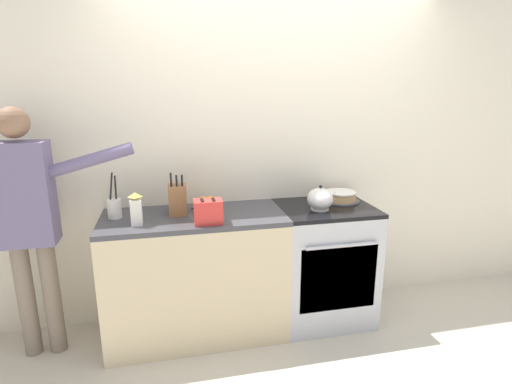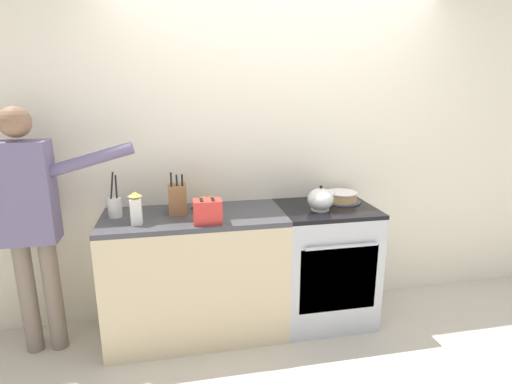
# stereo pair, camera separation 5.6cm
# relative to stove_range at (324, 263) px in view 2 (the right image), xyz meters

# --- Properties ---
(ground_plane) EXTENTS (16.00, 16.00, 0.00)m
(ground_plane) POSITION_rel_stove_range_xyz_m (-0.32, -0.29, -0.46)
(ground_plane) COLOR beige
(wall_back) EXTENTS (8.00, 0.04, 2.60)m
(wall_back) POSITION_rel_stove_range_xyz_m (-0.32, 0.32, 0.84)
(wall_back) COLOR silver
(wall_back) RESTS_ON ground_plane
(counter_cabinet) EXTENTS (1.28, 0.59, 0.92)m
(counter_cabinet) POSITION_rel_stove_range_xyz_m (-0.99, 0.00, -0.00)
(counter_cabinet) COLOR beige
(counter_cabinet) RESTS_ON ground_plane
(stove_range) EXTENTS (0.70, 0.62, 0.92)m
(stove_range) POSITION_rel_stove_range_xyz_m (0.00, 0.00, 0.00)
(stove_range) COLOR #B7BABF
(stove_range) RESTS_ON ground_plane
(layer_cake) EXTENTS (0.30, 0.30, 0.08)m
(layer_cake) POSITION_rel_stove_range_xyz_m (0.16, 0.11, 0.50)
(layer_cake) COLOR #4C4C51
(layer_cake) RESTS_ON stove_range
(tea_kettle) EXTENTS (0.23, 0.19, 0.18)m
(tea_kettle) POSITION_rel_stove_range_xyz_m (-0.07, -0.06, 0.54)
(tea_kettle) COLOR white
(tea_kettle) RESTS_ON stove_range
(knife_block) EXTENTS (0.12, 0.14, 0.30)m
(knife_block) POSITION_rel_stove_range_xyz_m (-1.10, 0.05, 0.57)
(knife_block) COLOR olive
(knife_block) RESTS_ON counter_cabinet
(utensil_crock) EXTENTS (0.09, 0.09, 0.31)m
(utensil_crock) POSITION_rel_stove_range_xyz_m (-1.52, 0.06, 0.53)
(utensil_crock) COLOR silver
(utensil_crock) RESTS_ON counter_cabinet
(fruit_bowl) EXTENTS (0.19, 0.19, 0.10)m
(fruit_bowl) POSITION_rel_stove_range_xyz_m (-0.89, 0.10, 0.50)
(fruit_bowl) COLOR gold
(fruit_bowl) RESTS_ON counter_cabinet
(toaster) EXTENTS (0.20, 0.12, 0.16)m
(toaster) POSITION_rel_stove_range_xyz_m (-0.91, -0.19, 0.54)
(toaster) COLOR red
(toaster) RESTS_ON counter_cabinet
(milk_carton) EXTENTS (0.07, 0.07, 0.22)m
(milk_carton) POSITION_rel_stove_range_xyz_m (-1.36, -0.13, 0.57)
(milk_carton) COLOR white
(milk_carton) RESTS_ON counter_cabinet
(person_baker) EXTENTS (0.94, 0.20, 1.68)m
(person_baker) POSITION_rel_stove_range_xyz_m (-2.04, 0.00, 0.55)
(person_baker) COLOR #7A6B5B
(person_baker) RESTS_ON ground_plane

